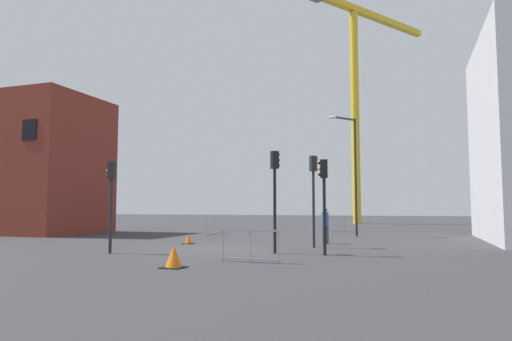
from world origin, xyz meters
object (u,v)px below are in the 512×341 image
object	(u,v)px
streetlamp_tall	(352,165)
traffic_light_verge	(324,190)
pedestrian_walking	(325,223)
traffic_cone_by_barrier	(174,257)
traffic_light_crosswalk	(111,191)
traffic_cone_orange	(188,239)
traffic_light_median	(314,186)
traffic_light_corner	(275,184)
construction_crane	(358,76)

from	to	relation	value
streetlamp_tall	traffic_light_verge	distance (m)	11.53
pedestrian_walking	traffic_cone_by_barrier	bearing A→B (deg)	-104.81
traffic_light_crosswalk	traffic_cone_orange	bearing A→B (deg)	81.97
traffic_cone_by_barrier	traffic_cone_orange	size ratio (longest dim) A/B	1.35
traffic_light_median	pedestrian_walking	bearing A→B (deg)	87.19
traffic_cone_orange	traffic_light_crosswalk	bearing A→B (deg)	-98.03
streetlamp_tall	traffic_light_corner	world-z (taller)	streetlamp_tall
traffic_light_verge	pedestrian_walking	world-z (taller)	traffic_light_verge
traffic_light_corner	traffic_light_verge	bearing A→B (deg)	-3.48
traffic_light_median	traffic_cone_orange	xyz separation A→B (m)	(-6.34, 0.09, -2.54)
traffic_light_median	pedestrian_walking	xyz separation A→B (m)	(0.11, 2.25, -1.73)
traffic_cone_orange	pedestrian_walking	bearing A→B (deg)	18.46
traffic_cone_by_barrier	traffic_light_verge	bearing A→B (deg)	53.52
construction_crane	traffic_light_verge	world-z (taller)	construction_crane
traffic_light_median	traffic_light_verge	bearing A→B (deg)	-71.65
construction_crane	traffic_cone_orange	size ratio (longest dim) A/B	49.66
construction_crane	traffic_cone_by_barrier	size ratio (longest dim) A/B	36.65
construction_crane	traffic_light_median	distance (m)	33.89
construction_crane	pedestrian_walking	world-z (taller)	construction_crane
traffic_light_corner	pedestrian_walking	world-z (taller)	traffic_light_corner
traffic_light_crosswalk	pedestrian_walking	size ratio (longest dim) A/B	2.02
traffic_light_verge	traffic_cone_orange	distance (m)	8.36
traffic_light_median	traffic_cone_orange	bearing A→B (deg)	179.15
traffic_light_median	pedestrian_walking	distance (m)	2.84
traffic_light_corner	traffic_cone_orange	size ratio (longest dim) A/B	8.09
traffic_light_median	traffic_cone_orange	world-z (taller)	traffic_light_median
traffic_light_verge	traffic_cone_by_barrier	xyz separation A→B (m)	(-3.66, -4.96, -2.14)
traffic_light_median	traffic_light_verge	size ratio (longest dim) A/B	1.14
traffic_light_median	traffic_cone_orange	size ratio (longest dim) A/B	8.29
streetlamp_tall	traffic_light_corner	size ratio (longest dim) A/B	1.83
traffic_light_corner	streetlamp_tall	bearing A→B (deg)	81.27
traffic_cone_orange	traffic_light_verge	bearing A→B (deg)	-23.65
traffic_cone_orange	construction_crane	bearing A→B (deg)	80.45
traffic_cone_by_barrier	traffic_light_median	bearing A→B (deg)	72.04
streetlamp_tall	traffic_light_crosswalk	world-z (taller)	streetlamp_tall
traffic_light_corner	traffic_light_verge	world-z (taller)	traffic_light_corner
pedestrian_walking	traffic_light_verge	bearing A→B (deg)	-80.20
construction_crane	traffic_light_verge	size ratio (longest dim) A/B	6.84
traffic_light_corner	construction_crane	bearing A→B (deg)	90.35
construction_crane	traffic_light_median	world-z (taller)	construction_crane
construction_crane	streetlamp_tall	bearing A→B (deg)	-85.13
traffic_light_verge	construction_crane	bearing A→B (deg)	93.68
traffic_cone_by_barrier	traffic_cone_orange	distance (m)	8.99
streetlamp_tall	pedestrian_walking	world-z (taller)	streetlamp_tall
pedestrian_walking	traffic_cone_by_barrier	distance (m)	10.72
traffic_light_corner	traffic_light_median	distance (m)	3.16
pedestrian_walking	streetlamp_tall	bearing A→B (deg)	83.57
traffic_light_crosswalk	traffic_light_corner	distance (m)	6.50
construction_crane	traffic_cone_by_barrier	distance (m)	42.30
streetlamp_tall	traffic_light_crosswalk	bearing A→B (deg)	-120.48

